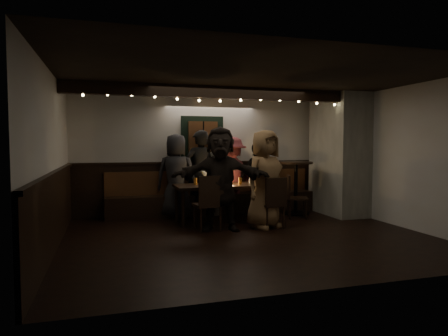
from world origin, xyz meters
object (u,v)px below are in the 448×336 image
object	(u,v)px
dining_table	(227,188)
person_b	(200,173)
chair_end	(293,194)
person_f	(220,179)
person_a	(176,176)
person_e	(258,178)
chair_near_right	(273,200)
person_d	(232,175)
person_g	(265,179)
chair_near_left	(209,200)
high_top	(296,181)
person_c	(215,176)

from	to	relation	value
dining_table	person_b	bearing A→B (deg)	117.67
chair_end	person_f	distance (m)	1.95
chair_end	person_a	size ratio (longest dim) A/B	0.51
chair_end	person_e	world-z (taller)	person_e
dining_table	person_b	world-z (taller)	person_b
chair_near_right	person_d	size ratio (longest dim) A/B	0.55
person_g	person_b	bearing A→B (deg)	95.12
dining_table	chair_near_right	distance (m)	1.13
chair_near_left	person_d	xyz separation A→B (m)	(0.92, 1.61, 0.29)
chair_near_right	high_top	xyz separation A→B (m)	(1.08, 1.27, 0.20)
chair_near_left	person_b	xyz separation A→B (m)	(0.19, 1.58, 0.36)
person_g	person_e	bearing A→B (deg)	49.24
dining_table	person_c	bearing A→B (deg)	92.80
person_e	person_b	bearing A→B (deg)	-13.96
high_top	chair_near_left	bearing A→B (deg)	-152.58
dining_table	person_d	bearing A→B (deg)	65.76
person_d	person_e	bearing A→B (deg)	153.03
person_e	person_c	bearing A→B (deg)	-15.81
chair_near_left	chair_near_right	size ratio (longest dim) A/B	1.06
person_e	person_g	xyz separation A→B (m)	(-0.45, -1.53, 0.12)
person_a	high_top	bearing A→B (deg)	-166.11
person_f	dining_table	bearing A→B (deg)	80.15
person_a	person_f	world-z (taller)	person_f
chair_near_right	person_b	distance (m)	1.98
chair_near_right	person_f	size ratio (longest dim) A/B	0.51
chair_near_right	person_d	xyz separation A→B (m)	(-0.25, 1.71, 0.32)
chair_end	person_a	distance (m)	2.46
person_d	person_e	distance (m)	0.60
dining_table	chair_near_left	world-z (taller)	chair_near_left
chair_end	person_e	distance (m)	0.98
person_a	person_e	distance (m)	1.84
person_a	person_c	bearing A→B (deg)	-152.64
chair_near_left	dining_table	bearing A→B (deg)	55.56
chair_end	high_top	xyz separation A→B (m)	(0.27, 0.41, 0.22)
person_d	chair_near_right	bearing A→B (deg)	75.88
person_f	person_g	xyz separation A→B (m)	(0.84, -0.02, -0.03)
chair_end	person_f	xyz separation A→B (m)	(-1.77, -0.70, 0.42)
person_f	person_a	bearing A→B (deg)	124.97
person_d	chair_end	bearing A→B (deg)	118.93
person_f	person_c	bearing A→B (deg)	92.91
dining_table	person_c	xyz separation A→B (m)	(-0.04, 0.76, 0.16)
chair_near_left	person_c	bearing A→B (deg)	71.37
high_top	chair_end	bearing A→B (deg)	-122.80
chair_near_left	chair_end	size ratio (longest dim) A/B	1.11
dining_table	person_a	world-z (taller)	person_a
chair_near_left	high_top	distance (m)	2.55
person_a	person_g	distance (m)	2.03
person_c	person_g	distance (m)	1.66
chair_near_right	person_c	xyz separation A→B (m)	(-0.64, 1.71, 0.31)
high_top	person_b	bearing A→B (deg)	168.91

